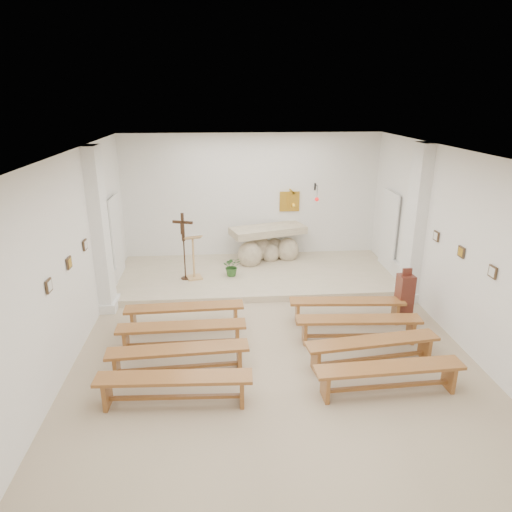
{
  "coord_description": "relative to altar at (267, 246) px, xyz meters",
  "views": [
    {
      "loc": [
        -0.91,
        -7.31,
        4.39
      ],
      "look_at": [
        -0.16,
        1.6,
        1.26
      ],
      "focal_mm": 32.0,
      "sensor_mm": 36.0,
      "label": 1
    }
  ],
  "objects": [
    {
      "name": "wall_left",
      "position": [
        -3.86,
        -4.39,
        1.2
      ],
      "size": [
        0.02,
        10.0,
        3.5
      ],
      "primitive_type": "cube",
      "color": "white",
      "rests_on": "ground"
    },
    {
      "name": "wall_right",
      "position": [
        3.12,
        -4.39,
        1.2
      ],
      "size": [
        0.02,
        10.0,
        3.5
      ],
      "primitive_type": "cube",
      "color": "white",
      "rests_on": "ground"
    },
    {
      "name": "station_frame_left_mid",
      "position": [
        -3.84,
        -4.19,
        1.17
      ],
      "size": [
        0.03,
        0.2,
        0.2
      ],
      "primitive_type": "cube",
      "color": "#43301D",
      "rests_on": "wall_left"
    },
    {
      "name": "sanctuary_lamp",
      "position": [
        1.38,
        0.31,
        1.26
      ],
      "size": [
        0.11,
        0.36,
        0.44
      ],
      "color": "black",
      "rests_on": "wall_back"
    },
    {
      "name": "bench_right_fourth",
      "position": [
        1.27,
        -5.87,
        -0.18
      ],
      "size": [
        2.34,
        0.47,
        0.49
      ],
      "rotation": [
        0.0,
        0.0,
        0.04
      ],
      "color": "#965C2B",
      "rests_on": "ground"
    },
    {
      "name": "altar",
      "position": [
        0.0,
        0.0,
        0.0
      ],
      "size": [
        2.14,
        1.34,
        1.03
      ],
      "rotation": [
        0.0,
        0.0,
        0.31
      ],
      "color": "beige",
      "rests_on": "sanctuary_platform"
    },
    {
      "name": "lectern",
      "position": [
        -1.92,
        -1.18,
        0.18
      ],
      "size": [
        0.49,
        0.44,
        1.16
      ],
      "rotation": [
        0.0,
        0.0,
        0.28
      ],
      "color": "tan",
      "rests_on": "sanctuary_platform"
    },
    {
      "name": "station_frame_right_rear",
      "position": [
        3.1,
        -3.19,
        1.17
      ],
      "size": [
        0.03,
        0.2,
        0.2
      ],
      "primitive_type": "cube",
      "color": "#43301D",
      "rests_on": "wall_right"
    },
    {
      "name": "potted_plant",
      "position": [
        -0.99,
        -1.07,
        -0.15
      ],
      "size": [
        0.48,
        0.42,
        0.5
      ],
      "primitive_type": "imported",
      "rotation": [
        0.0,
        0.0,
        0.08
      ],
      "color": "#2E5D25",
      "rests_on": "sanctuary_platform"
    },
    {
      "name": "radiator_right",
      "position": [
        3.06,
        -1.69,
        -0.28
      ],
      "size": [
        0.1,
        0.85,
        0.52
      ],
      "primitive_type": "cube",
      "color": "silver",
      "rests_on": "ground"
    },
    {
      "name": "sanctuary_platform",
      "position": [
        -0.37,
        -0.89,
        -0.47
      ],
      "size": [
        6.98,
        3.0,
        0.15
      ],
      "primitive_type": "cube",
      "color": "beige",
      "rests_on": "ground"
    },
    {
      "name": "bench_left_front",
      "position": [
        -2.01,
        -3.46,
        -0.18
      ],
      "size": [
        2.34,
        0.44,
        0.49
      ],
      "rotation": [
        0.0,
        0.0,
        0.03
      ],
      "color": "#965C2B",
      "rests_on": "ground"
    },
    {
      "name": "ground",
      "position": [
        -0.37,
        -4.39,
        -0.55
      ],
      "size": [
        7.0,
        10.0,
        0.0
      ],
      "primitive_type": "cube",
      "color": "#BEAC89",
      "rests_on": "ground"
    },
    {
      "name": "pilaster_left",
      "position": [
        -3.74,
        -2.39,
        1.2
      ],
      "size": [
        0.26,
        0.55,
        3.5
      ],
      "primitive_type": "cube",
      "color": "white",
      "rests_on": "ground"
    },
    {
      "name": "wall_back",
      "position": [
        -0.37,
        0.6,
        1.2
      ],
      "size": [
        7.0,
        0.02,
        3.5
      ],
      "primitive_type": "cube",
      "color": "white",
      "rests_on": "ground"
    },
    {
      "name": "bench_left_third",
      "position": [
        -2.01,
        -5.07,
        -0.18
      ],
      "size": [
        2.34,
        0.48,
        0.49
      ],
      "rotation": [
        0.0,
        0.0,
        0.05
      ],
      "color": "#965C2B",
      "rests_on": "ground"
    },
    {
      "name": "bench_right_second",
      "position": [
        1.27,
        -4.26,
        -0.18
      ],
      "size": [
        2.34,
        0.52,
        0.49
      ],
      "rotation": [
        0.0,
        0.0,
        -0.06
      ],
      "color": "#965C2B",
      "rests_on": "ground"
    },
    {
      "name": "crucifix_stand",
      "position": [
        -2.14,
        -1.18,
        0.56
      ],
      "size": [
        0.49,
        0.22,
        1.66
      ],
      "rotation": [
        0.0,
        0.0,
        -0.3
      ],
      "color": "#321F10",
      "rests_on": "sanctuary_platform"
    },
    {
      "name": "bench_right_front",
      "position": [
        1.27,
        -3.46,
        -0.18
      ],
      "size": [
        2.35,
        0.55,
        0.49
      ],
      "rotation": [
        0.0,
        0.0,
        -0.08
      ],
      "color": "#965C2B",
      "rests_on": "ground"
    },
    {
      "name": "station_frame_left_rear",
      "position": [
        -3.84,
        -3.19,
        1.17
      ],
      "size": [
        0.03,
        0.2,
        0.2
      ],
      "primitive_type": "cube",
      "color": "#43301D",
      "rests_on": "wall_left"
    },
    {
      "name": "radiator_left",
      "position": [
        -3.8,
        -1.69,
        -0.28
      ],
      "size": [
        0.1,
        0.85,
        0.52
      ],
      "primitive_type": "cube",
      "color": "silver",
      "rests_on": "ground"
    },
    {
      "name": "station_frame_right_mid",
      "position": [
        3.1,
        -4.19,
        1.17
      ],
      "size": [
        0.03,
        0.2,
        0.2
      ],
      "primitive_type": "cube",
      "color": "#43301D",
      "rests_on": "wall_right"
    },
    {
      "name": "gold_wall_relief",
      "position": [
        0.68,
        0.57,
        1.1
      ],
      "size": [
        0.55,
        0.04,
        0.55
      ],
      "primitive_type": "cube",
      "color": "gold",
      "rests_on": "wall_back"
    },
    {
      "name": "pilaster_right",
      "position": [
        3.0,
        -2.39,
        1.2
      ],
      "size": [
        0.26,
        0.55,
        3.5
      ],
      "primitive_type": "cube",
      "color": "white",
      "rests_on": "ground"
    },
    {
      "name": "station_frame_right_front",
      "position": [
        3.1,
        -5.19,
        1.17
      ],
      "size": [
        0.03,
        0.2,
        0.2
      ],
      "primitive_type": "cube",
      "color": "#43301D",
      "rests_on": "wall_right"
    },
    {
      "name": "station_frame_left_front",
      "position": [
        -3.84,
        -5.19,
        1.17
      ],
      "size": [
        0.03,
        0.2,
        0.2
      ],
      "primitive_type": "cube",
      "color": "#43301D",
      "rests_on": "wall_left"
    },
    {
      "name": "bench_left_fourth",
      "position": [
        -2.01,
        -5.87,
        -0.18
      ],
      "size": [
        2.34,
        0.48,
        0.49
      ],
      "rotation": [
        0.0,
        0.0,
        -0.05
      ],
      "color": "#965C2B",
      "rests_on": "ground"
    },
    {
      "name": "donation_pedestal",
      "position": [
        2.47,
        -3.43,
        -0.05
      ],
      "size": [
        0.32,
        0.32,
        1.13
      ],
      "rotation": [
        0.0,
        0.0,
        0.07
      ],
      "color": "#5B271A",
      "rests_on": "ground"
    },
    {
      "name": "ceiling",
      "position": [
        -0.37,
        -4.39,
        2.94
      ],
      "size": [
        7.0,
        10.0,
        0.02
      ],
      "primitive_type": "cube",
      "color": "silver",
      "rests_on": "wall_back"
    },
    {
      "name": "bench_right_third",
      "position": [
        1.27,
        -5.07,
        -0.18
      ],
      "size": [
        2.35,
        0.64,
        0.49
      ],
      "rotation": [
        0.0,
        0.0,
        0.12
      ],
      "color": "#965C2B",
      "rests_on": "ground"
    },
    {
      "name": "bench_left_second",
      "position": [
        -2.01,
        -4.26,
        -0.18
      ],
      "size": [
        2.33,
        0.41,
        0.49
      ],
      "rotation": [
        0.0,
        0.0,
        0.02
      ],
      "color": "#965C2B",
      "rests_on": "ground"
    }
  ]
}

